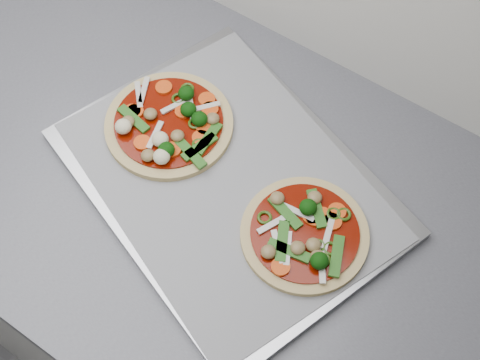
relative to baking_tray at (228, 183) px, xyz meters
The scene contains 5 objects.
countertop 0.33m from the baking_tray, ahead, with size 3.60×0.60×0.04m, color slate.
baking_tray is the anchor object (origin of this frame).
parchment 0.01m from the baking_tray, ahead, with size 0.44×0.32×0.00m, color gray.
pizza_left 0.12m from the baking_tray, 169.28° to the left, with size 0.22×0.22×0.03m.
pizza_right 0.14m from the baking_tray, ahead, with size 0.23×0.23×0.03m.
Camera 1 is at (-0.05, 0.95, 1.72)m, focal length 50.00 mm.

